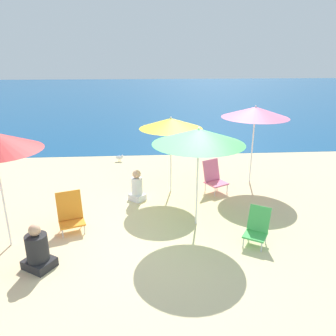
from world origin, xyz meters
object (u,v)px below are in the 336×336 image
(beach_chair_pink, at_px, (214,176))
(seagull, at_px, (120,157))
(beach_umbrella_green, at_px, (199,136))
(person_seated_near, at_px, (38,251))
(beach_umbrella_pink, at_px, (255,112))
(beach_chair_green, at_px, (257,226))
(person_seated_far, at_px, (137,188))
(beach_chair_orange, at_px, (70,213))
(beach_umbrella_yellow, at_px, (171,123))

(beach_chair_pink, relative_size, seagull, 3.17)
(beach_umbrella_green, relative_size, seagull, 8.08)
(beach_umbrella_green, bearing_deg, beach_chair_pink, 67.46)
(beach_chair_pink, distance_m, person_seated_near, 4.89)
(beach_umbrella_pink, bearing_deg, beach_chair_green, -105.20)
(person_seated_far, bearing_deg, beach_umbrella_pink, -29.40)
(beach_umbrella_green, xyz_separation_m, beach_umbrella_pink, (1.95, 2.38, 0.07))
(beach_chair_green, height_order, seagull, beach_chair_green)
(beach_umbrella_pink, bearing_deg, person_seated_far, -162.34)
(beach_umbrella_green, height_order, beach_chair_orange, beach_umbrella_green)
(beach_umbrella_green, bearing_deg, beach_chair_green, -38.18)
(beach_chair_pink, xyz_separation_m, person_seated_near, (-3.72, -3.17, -0.09))
(beach_chair_orange, distance_m, beach_chair_pink, 3.90)
(beach_umbrella_green, distance_m, person_seated_near, 3.66)
(beach_umbrella_yellow, relative_size, person_seated_near, 2.44)
(beach_umbrella_yellow, bearing_deg, beach_umbrella_pink, 12.90)
(beach_umbrella_pink, height_order, beach_chair_orange, beach_umbrella_pink)
(beach_chair_pink, bearing_deg, beach_chair_green, -111.61)
(beach_umbrella_pink, relative_size, beach_chair_pink, 2.62)
(seagull, bearing_deg, beach_chair_orange, -98.46)
(beach_umbrella_pink, height_order, person_seated_far, beach_umbrella_pink)
(beach_chair_green, bearing_deg, beach_chair_orange, -159.15)
(beach_umbrella_yellow, xyz_separation_m, person_seated_far, (-0.90, -0.50, -1.54))
(beach_chair_orange, xyz_separation_m, person_seated_near, (-0.29, -1.30, -0.06))
(beach_chair_pink, bearing_deg, beach_umbrella_green, -141.12)
(beach_umbrella_pink, bearing_deg, beach_umbrella_green, -129.30)
(beach_umbrella_yellow, xyz_separation_m, seagull, (-1.57, 2.78, -1.74))
(beach_umbrella_yellow, bearing_deg, beach_chair_pink, -1.76)
(beach_chair_pink, distance_m, beach_chair_green, 2.67)
(person_seated_far, bearing_deg, beach_umbrella_green, -92.71)
(beach_chair_pink, xyz_separation_m, person_seated_far, (-2.06, -0.46, -0.08))
(beach_chair_orange, distance_m, seagull, 4.74)
(beach_umbrella_green, bearing_deg, person_seated_near, -155.38)
(person_seated_near, bearing_deg, beach_umbrella_green, -32.93)
(beach_umbrella_green, xyz_separation_m, beach_chair_green, (1.07, -0.84, -1.62))
(beach_umbrella_pink, bearing_deg, beach_chair_pink, -154.33)
(beach_chair_pink, relative_size, person_seated_near, 1.01)
(beach_chair_orange, xyz_separation_m, person_seated_far, (1.37, 1.40, -0.05))
(beach_chair_pink, height_order, person_seated_far, beach_chair_pink)
(person_seated_far, bearing_deg, beach_chair_pink, -34.44)
(person_seated_near, distance_m, person_seated_far, 3.18)
(beach_umbrella_green, height_order, beach_umbrella_yellow, beach_umbrella_green)
(beach_umbrella_green, relative_size, person_seated_near, 2.58)
(beach_umbrella_green, distance_m, beach_chair_green, 2.12)
(beach_chair_orange, bearing_deg, beach_umbrella_green, -17.98)
(beach_umbrella_pink, height_order, beach_chair_pink, beach_umbrella_pink)
(beach_chair_green, distance_m, person_seated_near, 4.08)
(beach_umbrella_pink, distance_m, person_seated_near, 6.42)
(beach_chair_pink, height_order, seagull, beach_chair_pink)
(beach_umbrella_yellow, xyz_separation_m, beach_chair_pink, (1.16, -0.04, -1.46))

